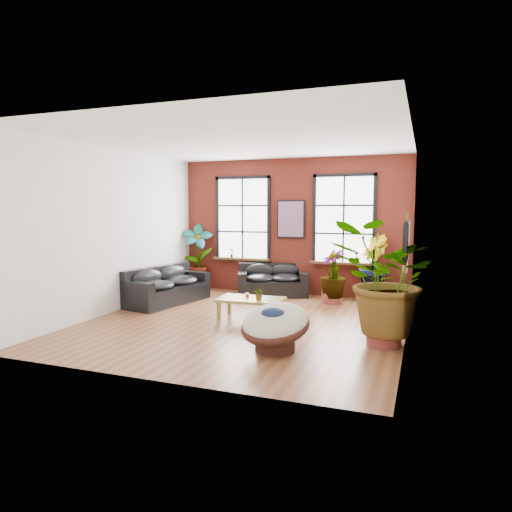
{
  "coord_description": "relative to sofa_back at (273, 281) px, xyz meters",
  "views": [
    {
      "loc": [
        3.25,
        -8.15,
        2.23
      ],
      "look_at": [
        0.0,
        0.6,
        1.25
      ],
      "focal_mm": 32.0,
      "sensor_mm": 36.0,
      "label": 1
    }
  ],
  "objects": [
    {
      "name": "poster",
      "position": [
        0.38,
        0.32,
        1.59
      ],
      "size": [
        0.74,
        0.06,
        0.98
      ],
      "color": "black",
      "rests_on": "room"
    },
    {
      "name": "room",
      "position": [
        0.38,
        -2.71,
        1.38
      ],
      "size": [
        6.04,
        6.54,
        3.54
      ],
      "color": "brown",
      "rests_on": "ground"
    },
    {
      "name": "floor_plant_back_left",
      "position": [
        -2.2,
        0.07,
        0.62
      ],
      "size": [
        1.03,
        0.87,
        1.66
      ],
      "primitive_type": "imported",
      "rotation": [
        0.0,
        0.0,
        0.37
      ],
      "color": "#143C10",
      "rests_on": "ground"
    },
    {
      "name": "sill_plant_left",
      "position": [
        -1.27,
        0.27,
        0.67
      ],
      "size": [
        0.17,
        0.17,
        0.27
      ],
      "primitive_type": "imported",
      "rotation": [
        0.0,
        0.0,
        0.79
      ],
      "color": "#143C10",
      "rests_on": "room"
    },
    {
      "name": "table_plant",
      "position": [
        0.61,
        -2.69,
        0.18
      ],
      "size": [
        0.26,
        0.24,
        0.25
      ],
      "primitive_type": "imported",
      "rotation": [
        0.0,
        0.0,
        -0.26
      ],
      "color": "#143C10",
      "rests_on": "coffee_table"
    },
    {
      "name": "tv_wall_unit",
      "position": [
        3.31,
        -2.26,
        1.18
      ],
      "size": [
        0.13,
        1.86,
        1.2
      ],
      "color": "black",
      "rests_on": "room"
    },
    {
      "name": "pot_mid",
      "position": [
        1.61,
        -0.46,
        -0.2
      ],
      "size": [
        0.57,
        0.57,
        0.33
      ],
      "rotation": [
        0.0,
        0.0,
        -0.29
      ],
      "color": "maroon",
      "rests_on": "ground"
    },
    {
      "name": "pot_right_wall",
      "position": [
        3.06,
        -3.46,
        -0.16
      ],
      "size": [
        0.6,
        0.6,
        0.41
      ],
      "rotation": [
        0.0,
        0.0,
        -0.08
      ],
      "color": "maroon",
      "rests_on": "ground"
    },
    {
      "name": "sofa_left",
      "position": [
        -2.07,
        -1.8,
        0.02
      ],
      "size": [
        1.3,
        2.29,
        0.85
      ],
      "rotation": [
        0.0,
        0.0,
        1.38
      ],
      "color": "black",
      "rests_on": "ground"
    },
    {
      "name": "floor_plant_back_right",
      "position": [
        2.48,
        0.05,
        0.52
      ],
      "size": [
        0.86,
        0.97,
        1.48
      ],
      "primitive_type": "imported",
      "rotation": [
        0.0,
        0.0,
        1.87
      ],
      "color": "#143C10",
      "rests_on": "ground"
    },
    {
      "name": "coffee_table",
      "position": [
        0.38,
        -2.55,
        0.01
      ],
      "size": [
        1.35,
        0.81,
        0.51
      ],
      "rotation": [
        0.0,
        0.0,
        0.05
      ],
      "color": "olive",
      "rests_on": "ground"
    },
    {
      "name": "media_box",
      "position": [
        3.05,
        -0.42,
        -0.1
      ],
      "size": [
        0.69,
        0.6,
        0.53
      ],
      "rotation": [
        0.0,
        0.0,
        -0.11
      ],
      "color": "black",
      "rests_on": "ground"
    },
    {
      "name": "pot_back_right",
      "position": [
        2.48,
        0.07,
        -0.17
      ],
      "size": [
        0.7,
        0.7,
        0.4
      ],
      "rotation": [
        0.0,
        0.0,
        -0.35
      ],
      "color": "maroon",
      "rests_on": "ground"
    },
    {
      "name": "pot_back_left",
      "position": [
        -2.19,
        0.11,
        -0.18
      ],
      "size": [
        0.6,
        0.6,
        0.36
      ],
      "rotation": [
        0.0,
        0.0,
        -0.23
      ],
      "color": "maroon",
      "rests_on": "ground"
    },
    {
      "name": "sill_plant_right",
      "position": [
        2.08,
        0.27,
        0.67
      ],
      "size": [
        0.19,
        0.19,
        0.27
      ],
      "primitive_type": "imported",
      "rotation": [
        0.0,
        0.0,
        3.49
      ],
      "color": "#143C10",
      "rests_on": "room"
    },
    {
      "name": "floor_plant_right_wall",
      "position": [
        3.03,
        -3.47,
        0.73
      ],
      "size": [
        2.12,
        1.99,
        1.87
      ],
      "primitive_type": "imported",
      "rotation": [
        0.0,
        0.0,
        3.53
      ],
      "color": "#143C10",
      "rests_on": "ground"
    },
    {
      "name": "sofa_back",
      "position": [
        0.0,
        0.0,
        0.0
      ],
      "size": [
        1.94,
        1.41,
        0.81
      ],
      "rotation": [
        0.0,
        0.0,
        0.36
      ],
      "color": "black",
      "rests_on": "ground"
    },
    {
      "name": "floor_plant_mid",
      "position": [
        1.64,
        -0.47,
        0.35
      ],
      "size": [
        0.91,
        0.91,
        1.14
      ],
      "primitive_type": "imported",
      "rotation": [
        0.0,
        0.0,
        5.48
      ],
      "color": "#143C10",
      "rests_on": "ground"
    },
    {
      "name": "papasan_chair",
      "position": [
        1.49,
        -4.39,
        0.05
      ],
      "size": [
        1.27,
        1.28,
        0.81
      ],
      "rotation": [
        0.0,
        0.0,
        -0.19
      ],
      "color": "#391C14",
      "rests_on": "ground"
    }
  ]
}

